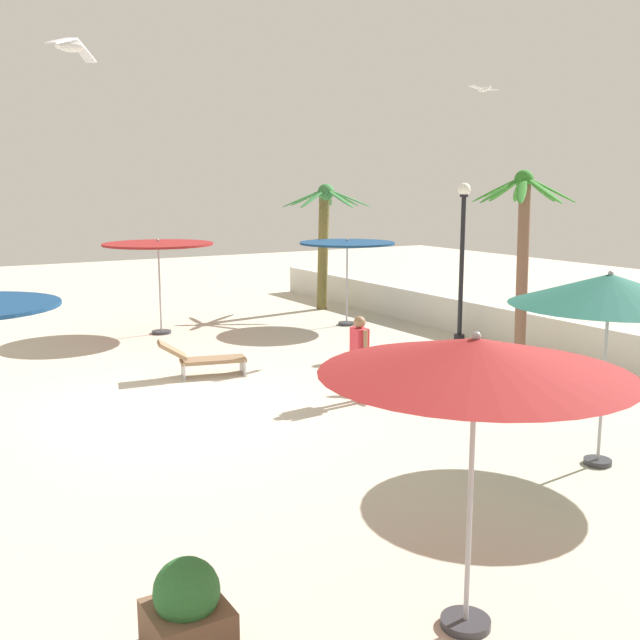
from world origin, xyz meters
The scene contains 14 objects.
ground_plane centered at (0.00, 0.00, 0.00)m, with size 56.00×56.00×0.00m, color beige.
boundary_wall centered at (0.00, 9.60, 0.48)m, with size 25.20×0.30×0.96m, color silver.
patio_umbrella_0 centered at (5.82, 4.72, 2.61)m, with size 2.84×2.84×2.90m.
patio_umbrella_2 centered at (-7.08, 2.39, 2.39)m, with size 3.00×3.00×2.64m.
patio_umbrella_3 centered at (-5.53, 7.56, 2.31)m, with size 2.78×2.78×2.56m.
patio_umbrella_4 centered at (7.97, 0.24, 2.59)m, with size 2.80×2.80×2.83m.
palm_tree_0 centered at (0.51, 8.41, 2.89)m, with size 2.35×2.35×4.44m.
palm_tree_1 centered at (-8.23, 8.39, 2.66)m, with size 2.92×2.97×4.14m.
lamp_post_2 centered at (-1.98, 8.82, 2.38)m, with size 0.33×0.33×4.15m.
lounge_chair_1 centered at (-2.03, 1.60, 0.40)m, with size 0.98×1.95×0.83m.
guest_0 centered at (1.29, 3.47, 1.01)m, with size 0.56×0.28×1.67m.
seagull_0 centered at (-2.40, 9.75, 6.56)m, with size 0.53×1.32×0.14m.
seagull_1 centered at (2.63, -1.87, 5.82)m, with size 1.15×0.86×0.22m.
planter centered at (6.95, -2.12, 0.38)m, with size 0.70×0.70×0.85m.
Camera 1 is at (12.76, -4.19, 4.09)m, focal length 41.80 mm.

